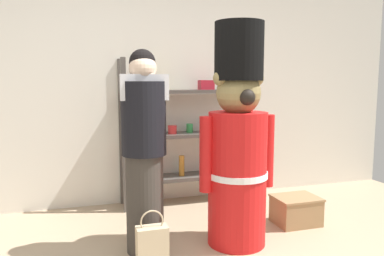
# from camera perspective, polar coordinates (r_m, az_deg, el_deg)

# --- Properties ---
(back_wall) EXTENTS (6.40, 0.12, 2.60)m
(back_wall) POSITION_cam_1_polar(r_m,az_deg,el_deg) (4.30, -7.10, 6.06)
(back_wall) COLOR silver
(back_wall) RESTS_ON ground_plane
(merchandise_shelf) EXTENTS (1.35, 0.35, 1.62)m
(merchandise_shelf) POSITION_cam_1_polar(r_m,az_deg,el_deg) (4.20, -1.70, -0.56)
(merchandise_shelf) COLOR #4C4742
(merchandise_shelf) RESTS_ON ground_plane
(teddy_bear_guard) EXTENTS (0.66, 0.51, 1.85)m
(teddy_bear_guard) POSITION_cam_1_polar(r_m,az_deg,el_deg) (3.13, 6.97, -2.58)
(teddy_bear_guard) COLOR red
(teddy_bear_guard) RESTS_ON ground_plane
(person_shopper) EXTENTS (0.37, 0.35, 1.62)m
(person_shopper) POSITION_cam_1_polar(r_m,az_deg,el_deg) (2.99, -7.31, -3.26)
(person_shopper) COLOR #38332D
(person_shopper) RESTS_ON ground_plane
(shopping_bag) EXTENTS (0.23, 0.12, 0.45)m
(shopping_bag) POSITION_cam_1_polar(r_m,az_deg,el_deg) (2.89, -6.08, -17.57)
(shopping_bag) COLOR #C1AD89
(shopping_bag) RESTS_ON ground_plane
(display_crate) EXTENTS (0.42, 0.34, 0.27)m
(display_crate) POSITION_cam_1_polar(r_m,az_deg,el_deg) (3.84, 15.53, -11.95)
(display_crate) COLOR #9E7A51
(display_crate) RESTS_ON ground_plane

